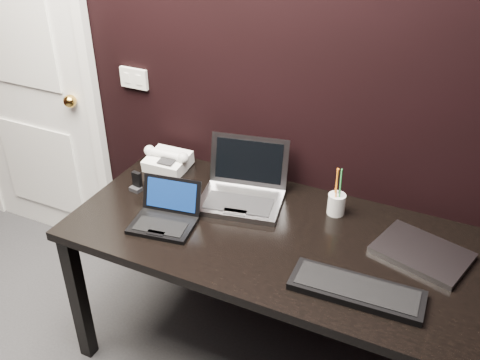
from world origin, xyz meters
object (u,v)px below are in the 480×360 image
at_px(mobile_phone, 137,183).
at_px(silver_laptop, 243,190).
at_px(ext_keyboard, 356,290).
at_px(desk_phone, 168,160).
at_px(closed_laptop, 422,253).
at_px(netbook, 165,216).
at_px(pen_cup, 336,203).
at_px(door, 23,71).
at_px(desk, 275,248).

bearing_deg(mobile_phone, silver_laptop, 16.12).
relative_size(silver_laptop, ext_keyboard, 0.87).
xyz_separation_m(ext_keyboard, desk_phone, (-1.06, 0.46, 0.03)).
bearing_deg(closed_laptop, netbook, -166.22).
bearing_deg(closed_laptop, pen_cup, 161.44).
distance_m(desk_phone, pen_cup, 0.85).
height_order(closed_laptop, pen_cup, pen_cup).
bearing_deg(closed_laptop, silver_laptop, 176.07).
xyz_separation_m(door, closed_laptop, (2.21, -0.26, -0.29)).
bearing_deg(desk_phone, ext_keyboard, -23.38).
distance_m(desk, silver_laptop, 0.31).
bearing_deg(desk, mobile_phone, 177.50).
bearing_deg(silver_laptop, mobile_phone, -163.88).
height_order(door, netbook, door).
height_order(desk, desk_phone, desk_phone).
bearing_deg(silver_laptop, desk_phone, 168.40).
distance_m(desk, desk_phone, 0.73).
bearing_deg(pen_cup, desk, -126.63).
relative_size(desk_phone, pen_cup, 1.10).
xyz_separation_m(ext_keyboard, pen_cup, (-0.21, 0.44, 0.04)).
height_order(silver_laptop, ext_keyboard, silver_laptop).
xyz_separation_m(desk, mobile_phone, (-0.70, 0.03, 0.11)).
height_order(netbook, pen_cup, pen_cup).
relative_size(silver_laptop, desk_phone, 1.70).
relative_size(desk, closed_laptop, 4.33).
xyz_separation_m(door, mobile_phone, (0.95, -0.34, -0.27)).
bearing_deg(silver_laptop, ext_keyboard, -30.88).
bearing_deg(desk_phone, door, 173.17).
bearing_deg(desk_phone, pen_cup, -1.20).
relative_size(door, desk, 1.26).
relative_size(netbook, closed_laptop, 0.73).
bearing_deg(door, pen_cup, -4.21).
xyz_separation_m(silver_laptop, ext_keyboard, (0.61, -0.37, -0.03)).
relative_size(ext_keyboard, mobile_phone, 5.23).
bearing_deg(desk_phone, mobile_phone, -95.80).
relative_size(door, silver_laptop, 5.19).
height_order(closed_laptop, desk_phone, desk_phone).
bearing_deg(ext_keyboard, door, 164.21).
distance_m(silver_laptop, closed_laptop, 0.79).
distance_m(door, desk_phone, 1.02).
distance_m(closed_laptop, pen_cup, 0.40).
xyz_separation_m(closed_laptop, pen_cup, (-0.38, 0.13, 0.04)).
distance_m(netbook, desk_phone, 0.46).
bearing_deg(closed_laptop, desk_phone, 173.26).
bearing_deg(door, ext_keyboard, -15.79).
relative_size(closed_laptop, pen_cup, 1.78).
xyz_separation_m(door, netbook, (1.21, -0.51, -0.27)).
distance_m(netbook, pen_cup, 0.72).
relative_size(netbook, silver_laptop, 0.70).
xyz_separation_m(netbook, pen_cup, (0.62, 0.37, 0.02)).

